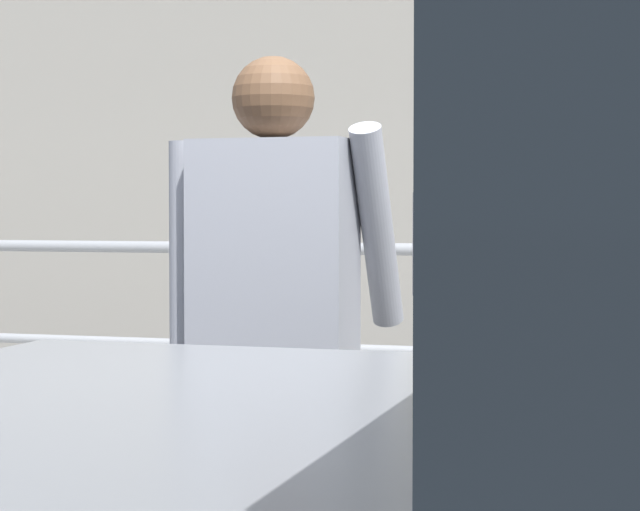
# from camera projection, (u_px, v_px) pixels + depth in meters

# --- Properties ---
(parking_meter) EXTENTS (0.16, 0.17, 1.45)m
(parking_meter) POSITION_uv_depth(u_px,v_px,m) (443.00, 315.00, 3.18)
(parking_meter) COLOR slate
(parking_meter) RESTS_ON sidewalk_curb
(pedestrian_at_meter) EXTENTS (0.63, 0.40, 1.72)m
(pedestrian_at_meter) POSITION_uv_depth(u_px,v_px,m) (274.00, 321.00, 3.40)
(pedestrian_at_meter) COLOR brown
(pedestrian_at_meter) RESTS_ON sidewalk_curb
(background_railing) EXTENTS (24.06, 0.06, 1.13)m
(background_railing) POSITION_uv_depth(u_px,v_px,m) (583.00, 314.00, 5.69)
(background_railing) COLOR gray
(background_railing) RESTS_ON sidewalk_curb
(backdrop_wall) EXTENTS (32.00, 0.50, 3.55)m
(backdrop_wall) POSITION_uv_depth(u_px,v_px,m) (608.00, 156.00, 8.06)
(backdrop_wall) COLOR gray
(backdrop_wall) RESTS_ON ground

